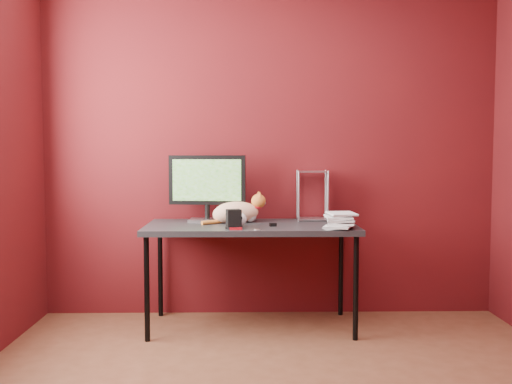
{
  "coord_description": "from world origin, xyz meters",
  "views": [
    {
      "loc": [
        -0.19,
        -2.69,
        1.27
      ],
      "look_at": [
        -0.12,
        1.15,
        1.0
      ],
      "focal_mm": 40.0,
      "sensor_mm": 36.0,
      "label": 1
    }
  ],
  "objects_px": {
    "skull_mug": "(239,219)",
    "book_stack": "(328,141)",
    "speaker": "(234,220)",
    "monitor": "(207,185)",
    "desk": "(251,231)",
    "cat": "(237,212)"
  },
  "relations": [
    {
      "from": "skull_mug",
      "to": "book_stack",
      "type": "bearing_deg",
      "value": 6.13
    },
    {
      "from": "speaker",
      "to": "monitor",
      "type": "bearing_deg",
      "value": 103.65
    },
    {
      "from": "desk",
      "to": "book_stack",
      "type": "bearing_deg",
      "value": -19.59
    },
    {
      "from": "skull_mug",
      "to": "speaker",
      "type": "height_order",
      "value": "speaker"
    },
    {
      "from": "desk",
      "to": "monitor",
      "type": "distance_m",
      "value": 0.49
    },
    {
      "from": "monitor",
      "to": "speaker",
      "type": "relative_size",
      "value": 4.33
    },
    {
      "from": "book_stack",
      "to": "monitor",
      "type": "bearing_deg",
      "value": 157.27
    },
    {
      "from": "speaker",
      "to": "book_stack",
      "type": "height_order",
      "value": "book_stack"
    },
    {
      "from": "desk",
      "to": "skull_mug",
      "type": "bearing_deg",
      "value": -126.89
    },
    {
      "from": "cat",
      "to": "skull_mug",
      "type": "bearing_deg",
      "value": -95.41
    },
    {
      "from": "cat",
      "to": "skull_mug",
      "type": "distance_m",
      "value": 0.22
    },
    {
      "from": "book_stack",
      "to": "skull_mug",
      "type": "bearing_deg",
      "value": 173.1
    },
    {
      "from": "desk",
      "to": "skull_mug",
      "type": "distance_m",
      "value": 0.17
    },
    {
      "from": "monitor",
      "to": "skull_mug",
      "type": "height_order",
      "value": "monitor"
    },
    {
      "from": "monitor",
      "to": "book_stack",
      "type": "relative_size",
      "value": 0.48
    },
    {
      "from": "monitor",
      "to": "book_stack",
      "type": "height_order",
      "value": "book_stack"
    },
    {
      "from": "speaker",
      "to": "desk",
      "type": "bearing_deg",
      "value": 49.9
    },
    {
      "from": "monitor",
      "to": "cat",
      "type": "height_order",
      "value": "monitor"
    },
    {
      "from": "speaker",
      "to": "book_stack",
      "type": "bearing_deg",
      "value": -8.46
    },
    {
      "from": "cat",
      "to": "book_stack",
      "type": "height_order",
      "value": "book_stack"
    },
    {
      "from": "monitor",
      "to": "cat",
      "type": "relative_size",
      "value": 1.22
    },
    {
      "from": "cat",
      "to": "book_stack",
      "type": "xyz_separation_m",
      "value": [
        0.62,
        -0.29,
        0.51
      ]
    }
  ]
}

